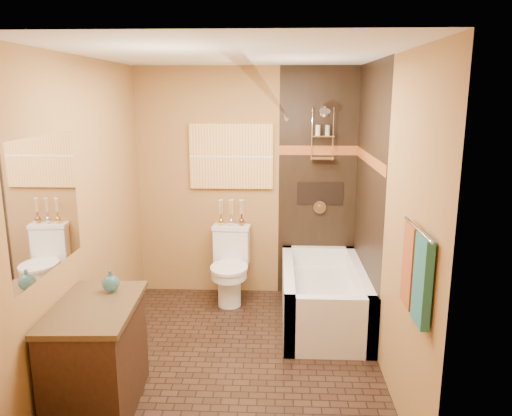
# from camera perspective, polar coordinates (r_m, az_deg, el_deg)

# --- Properties ---
(floor) EXTENTS (3.00, 3.00, 0.00)m
(floor) POSITION_cam_1_polar(r_m,az_deg,el_deg) (4.47, -2.21, -16.72)
(floor) COLOR black
(floor) RESTS_ON ground
(wall_left) EXTENTS (0.02, 3.00, 2.50)m
(wall_left) POSITION_cam_1_polar(r_m,az_deg,el_deg) (4.27, -18.62, -0.76)
(wall_left) COLOR olive
(wall_left) RESTS_ON floor
(wall_right) EXTENTS (0.02, 3.00, 2.50)m
(wall_right) POSITION_cam_1_polar(r_m,az_deg,el_deg) (4.08, 14.67, -1.12)
(wall_right) COLOR olive
(wall_right) RESTS_ON floor
(wall_back) EXTENTS (2.40, 0.02, 2.50)m
(wall_back) POSITION_cam_1_polar(r_m,az_deg,el_deg) (5.47, -1.05, 2.81)
(wall_back) COLOR olive
(wall_back) RESTS_ON floor
(wall_front) EXTENTS (2.40, 0.02, 2.50)m
(wall_front) POSITION_cam_1_polar(r_m,az_deg,el_deg) (2.58, -5.19, -9.02)
(wall_front) COLOR olive
(wall_front) RESTS_ON floor
(ceiling) EXTENTS (3.00, 3.00, 0.00)m
(ceiling) POSITION_cam_1_polar(r_m,az_deg,el_deg) (3.90, -2.55, 17.17)
(ceiling) COLOR silver
(ceiling) RESTS_ON wall_back
(alcove_tile_back) EXTENTS (0.85, 0.01, 2.50)m
(alcove_tile_back) POSITION_cam_1_polar(r_m,az_deg,el_deg) (5.46, 7.09, 2.71)
(alcove_tile_back) COLOR black
(alcove_tile_back) RESTS_ON wall_back
(alcove_tile_right) EXTENTS (0.01, 1.50, 2.50)m
(alcove_tile_right) POSITION_cam_1_polar(r_m,az_deg,el_deg) (4.80, 12.69, 1.06)
(alcove_tile_right) COLOR black
(alcove_tile_right) RESTS_ON wall_right
(mosaic_band_back) EXTENTS (0.85, 0.01, 0.10)m
(mosaic_band_back) POSITION_cam_1_polar(r_m,az_deg,el_deg) (5.40, 7.21, 6.55)
(mosaic_band_back) COLOR brown
(mosaic_band_back) RESTS_ON alcove_tile_back
(mosaic_band_right) EXTENTS (0.01, 1.50, 0.10)m
(mosaic_band_right) POSITION_cam_1_polar(r_m,az_deg,el_deg) (4.73, 12.80, 5.44)
(mosaic_band_right) COLOR brown
(mosaic_band_right) RESTS_ON alcove_tile_right
(alcove_niche) EXTENTS (0.50, 0.01, 0.25)m
(alcove_niche) POSITION_cam_1_polar(r_m,az_deg,el_deg) (5.48, 7.32, 1.66)
(alcove_niche) COLOR black
(alcove_niche) RESTS_ON alcove_tile_back
(shower_fixtures) EXTENTS (0.24, 0.33, 1.16)m
(shower_fixtures) POSITION_cam_1_polar(r_m,az_deg,el_deg) (5.30, 7.58, 6.92)
(shower_fixtures) COLOR silver
(shower_fixtures) RESTS_ON floor
(curtain_rod) EXTENTS (0.03, 1.55, 0.03)m
(curtain_rod) POSITION_cam_1_polar(r_m,az_deg,el_deg) (4.63, 3.36, 10.54)
(curtain_rod) COLOR silver
(curtain_rod) RESTS_ON wall_back
(towel_bar) EXTENTS (0.02, 0.55, 0.02)m
(towel_bar) POSITION_cam_1_polar(r_m,az_deg,el_deg) (3.03, 18.02, -2.27)
(towel_bar) COLOR silver
(towel_bar) RESTS_ON wall_right
(towel_teal) EXTENTS (0.05, 0.22, 0.52)m
(towel_teal) POSITION_cam_1_polar(r_m,az_deg,el_deg) (3.00, 18.49, -7.90)
(towel_teal) COLOR #1D6261
(towel_teal) RESTS_ON towel_bar
(towel_rust) EXTENTS (0.05, 0.22, 0.52)m
(towel_rust) POSITION_cam_1_polar(r_m,az_deg,el_deg) (3.23, 17.25, -6.28)
(towel_rust) COLOR #9C431C
(towel_rust) RESTS_ON towel_bar
(sunset_painting) EXTENTS (0.90, 0.04, 0.70)m
(sunset_painting) POSITION_cam_1_polar(r_m,az_deg,el_deg) (5.41, -2.84, 5.90)
(sunset_painting) COLOR gold
(sunset_painting) RESTS_ON wall_back
(vanity_mirror) EXTENTS (0.01, 1.00, 0.90)m
(vanity_mirror) POSITION_cam_1_polar(r_m,az_deg,el_deg) (3.56, -22.90, 0.35)
(vanity_mirror) COLOR white
(vanity_mirror) RESTS_ON wall_left
(bathtub) EXTENTS (0.80, 1.50, 0.55)m
(bathtub) POSITION_cam_1_polar(r_m,az_deg,el_deg) (5.05, 7.70, -10.38)
(bathtub) COLOR white
(bathtub) RESTS_ON floor
(toilet) EXTENTS (0.42, 0.62, 0.80)m
(toilet) POSITION_cam_1_polar(r_m,az_deg,el_deg) (5.42, -2.96, -6.55)
(toilet) COLOR white
(toilet) RESTS_ON floor
(vanity) EXTENTS (0.59, 0.93, 0.80)m
(vanity) POSITION_cam_1_polar(r_m,az_deg,el_deg) (3.83, -17.70, -15.92)
(vanity) COLOR black
(vanity) RESTS_ON floor
(teal_bottle) EXTENTS (0.14, 0.14, 0.20)m
(teal_bottle) POSITION_cam_1_polar(r_m,az_deg,el_deg) (3.82, -16.28, -8.04)
(teal_bottle) COLOR #23646A
(teal_bottle) RESTS_ON vanity
(bud_vases) EXTENTS (0.29, 0.06, 0.28)m
(bud_vases) POSITION_cam_1_polar(r_m,az_deg,el_deg) (5.43, -2.85, -0.44)
(bud_vases) COLOR gold
(bud_vases) RESTS_ON toilet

